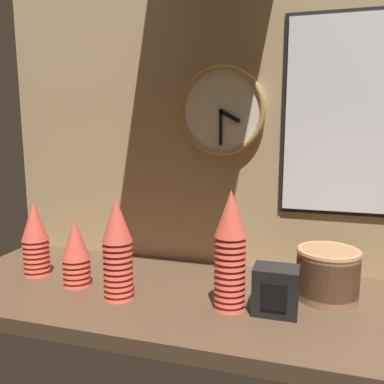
{
  "coord_description": "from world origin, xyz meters",
  "views": [
    {
      "loc": [
        0.24,
        -1.03,
        0.47
      ],
      "look_at": [
        -0.08,
        0.04,
        0.28
      ],
      "focal_mm": 38.0,
      "sensor_mm": 36.0,
      "label": 1
    }
  ],
  "objects_px": {
    "cup_stack_far_left": "(35,239)",
    "menu_board": "(353,116)",
    "cup_stack_center_left": "(117,249)",
    "napkin_dispenser": "(276,290)",
    "cup_stack_left": "(76,252)",
    "bowl_stack_right": "(328,273)",
    "cup_stack_center_right": "(230,250)",
    "wall_clock": "(222,111)"
  },
  "relations": [
    {
      "from": "cup_stack_far_left",
      "to": "menu_board",
      "type": "bearing_deg",
      "value": 15.46
    },
    {
      "from": "cup_stack_center_left",
      "to": "napkin_dispenser",
      "type": "height_order",
      "value": "cup_stack_center_left"
    },
    {
      "from": "cup_stack_left",
      "to": "bowl_stack_right",
      "type": "distance_m",
      "value": 0.71
    },
    {
      "from": "cup_stack_left",
      "to": "menu_board",
      "type": "bearing_deg",
      "value": 21.41
    },
    {
      "from": "cup_stack_center_right",
      "to": "wall_clock",
      "type": "bearing_deg",
      "value": 107.23
    },
    {
      "from": "cup_stack_left",
      "to": "cup_stack_far_left",
      "type": "distance_m",
      "value": 0.17
    },
    {
      "from": "cup_stack_center_left",
      "to": "cup_stack_center_right",
      "type": "bearing_deg",
      "value": 4.75
    },
    {
      "from": "cup_stack_left",
      "to": "wall_clock",
      "type": "relative_size",
      "value": 0.71
    },
    {
      "from": "bowl_stack_right",
      "to": "napkin_dispenser",
      "type": "distance_m",
      "value": 0.18
    },
    {
      "from": "cup_stack_far_left",
      "to": "cup_stack_center_right",
      "type": "distance_m",
      "value": 0.63
    },
    {
      "from": "wall_clock",
      "to": "napkin_dispenser",
      "type": "distance_m",
      "value": 0.57
    },
    {
      "from": "cup_stack_left",
      "to": "cup_stack_center_left",
      "type": "relative_size",
      "value": 0.71
    },
    {
      "from": "menu_board",
      "to": "wall_clock",
      "type": "bearing_deg",
      "value": -178.67
    },
    {
      "from": "bowl_stack_right",
      "to": "cup_stack_far_left",
      "type": "bearing_deg",
      "value": -175.15
    },
    {
      "from": "cup_stack_center_left",
      "to": "napkin_dispenser",
      "type": "xyz_separation_m",
      "value": [
        0.41,
        0.03,
        -0.08
      ]
    },
    {
      "from": "cup_stack_center_right",
      "to": "cup_stack_center_left",
      "type": "distance_m",
      "value": 0.3
    },
    {
      "from": "cup_stack_far_left",
      "to": "cup_stack_center_left",
      "type": "relative_size",
      "value": 0.83
    },
    {
      "from": "cup_stack_left",
      "to": "bowl_stack_right",
      "type": "height_order",
      "value": "cup_stack_left"
    },
    {
      "from": "cup_stack_center_right",
      "to": "menu_board",
      "type": "height_order",
      "value": "menu_board"
    },
    {
      "from": "bowl_stack_right",
      "to": "wall_clock",
      "type": "bearing_deg",
      "value": 152.93
    },
    {
      "from": "wall_clock",
      "to": "napkin_dispenser",
      "type": "xyz_separation_m",
      "value": [
        0.21,
        -0.3,
        -0.44
      ]
    },
    {
      "from": "bowl_stack_right",
      "to": "napkin_dispenser",
      "type": "relative_size",
      "value": 1.41
    },
    {
      "from": "cup_stack_center_right",
      "to": "napkin_dispenser",
      "type": "height_order",
      "value": "cup_stack_center_right"
    },
    {
      "from": "cup_stack_center_right",
      "to": "wall_clock",
      "type": "xyz_separation_m",
      "value": [
        -0.09,
        0.3,
        0.35
      ]
    },
    {
      "from": "cup_stack_left",
      "to": "wall_clock",
      "type": "distance_m",
      "value": 0.61
    },
    {
      "from": "cup_stack_left",
      "to": "napkin_dispenser",
      "type": "height_order",
      "value": "cup_stack_left"
    },
    {
      "from": "cup_stack_center_left",
      "to": "wall_clock",
      "type": "bearing_deg",
      "value": 58.13
    },
    {
      "from": "cup_stack_far_left",
      "to": "menu_board",
      "type": "relative_size",
      "value": 0.39
    },
    {
      "from": "cup_stack_left",
      "to": "menu_board",
      "type": "relative_size",
      "value": 0.34
    },
    {
      "from": "cup_stack_center_right",
      "to": "menu_board",
      "type": "bearing_deg",
      "value": 47.17
    },
    {
      "from": "cup_stack_center_left",
      "to": "menu_board",
      "type": "xyz_separation_m",
      "value": [
        0.59,
        0.34,
        0.35
      ]
    },
    {
      "from": "cup_stack_far_left",
      "to": "bowl_stack_right",
      "type": "height_order",
      "value": "cup_stack_far_left"
    },
    {
      "from": "bowl_stack_right",
      "to": "menu_board",
      "type": "relative_size",
      "value": 0.28
    },
    {
      "from": "cup_stack_center_left",
      "to": "napkin_dispenser",
      "type": "distance_m",
      "value": 0.42
    },
    {
      "from": "menu_board",
      "to": "napkin_dispenser",
      "type": "relative_size",
      "value": 4.95
    },
    {
      "from": "cup_stack_center_left",
      "to": "menu_board",
      "type": "height_order",
      "value": "menu_board"
    },
    {
      "from": "wall_clock",
      "to": "cup_stack_center_right",
      "type": "bearing_deg",
      "value": -72.77
    },
    {
      "from": "cup_stack_center_left",
      "to": "bowl_stack_right",
      "type": "xyz_separation_m",
      "value": [
        0.54,
        0.16,
        -0.07
      ]
    },
    {
      "from": "cup_stack_center_left",
      "to": "bowl_stack_right",
      "type": "relative_size",
      "value": 1.65
    },
    {
      "from": "napkin_dispenser",
      "to": "cup_stack_center_right",
      "type": "bearing_deg",
      "value": -176.76
    },
    {
      "from": "cup_stack_left",
      "to": "wall_clock",
      "type": "bearing_deg",
      "value": 38.1
    },
    {
      "from": "cup_stack_left",
      "to": "wall_clock",
      "type": "xyz_separation_m",
      "value": [
        0.36,
        0.28,
        0.4
      ]
    }
  ]
}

